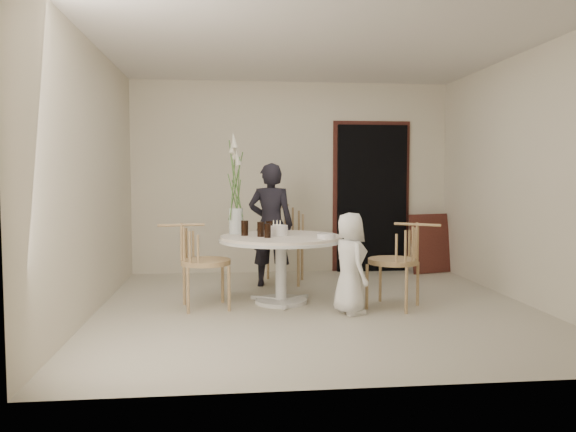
{
  "coord_description": "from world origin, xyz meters",
  "views": [
    {
      "loc": [
        -0.92,
        -5.71,
        1.36
      ],
      "look_at": [
        -0.27,
        0.3,
        0.94
      ],
      "focal_mm": 35.0,
      "sensor_mm": 36.0,
      "label": 1
    }
  ],
  "objects": [
    {
      "name": "boy",
      "position": [
        0.29,
        -0.29,
        0.51
      ],
      "size": [
        0.42,
        0.55,
        1.01
      ],
      "primitive_type": "imported",
      "rotation": [
        0.0,
        0.0,
        1.8
      ],
      "color": "white",
      "rests_on": "ground"
    },
    {
      "name": "birthday_cake",
      "position": [
        -0.39,
        0.29,
        0.79
      ],
      "size": [
        0.23,
        0.23,
        0.16
      ],
      "rotation": [
        0.0,
        0.0,
        -0.01
      ],
      "color": "white",
      "rests_on": "table"
    },
    {
      "name": "cola_tumbler_d",
      "position": [
        -0.48,
        0.28,
        0.81
      ],
      "size": [
        0.08,
        0.08,
        0.16
      ],
      "primitive_type": "cylinder",
      "rotation": [
        0.0,
        0.0,
        0.05
      ],
      "color": "black",
      "rests_on": "table"
    },
    {
      "name": "door_trim",
      "position": [
        1.15,
        2.23,
        1.11
      ],
      "size": [
        1.12,
        0.03,
        2.22
      ],
      "primitive_type": "cube",
      "color": "#5A271F",
      "rests_on": "ground"
    },
    {
      "name": "room_shell",
      "position": [
        0.0,
        0.0,
        1.62
      ],
      "size": [
        4.5,
        4.5,
        4.5
      ],
      "color": "silver",
      "rests_on": "ground"
    },
    {
      "name": "table",
      "position": [
        -0.35,
        0.25,
        0.62
      ],
      "size": [
        1.33,
        1.33,
        0.73
      ],
      "color": "silver",
      "rests_on": "ground"
    },
    {
      "name": "cola_tumbler_c",
      "position": [
        -0.74,
        0.31,
        0.81
      ],
      "size": [
        0.1,
        0.1,
        0.16
      ],
      "primitive_type": "cylinder",
      "rotation": [
        0.0,
        0.0,
        0.31
      ],
      "color": "black",
      "rests_on": "table"
    },
    {
      "name": "chair_right",
      "position": [
        0.89,
        -0.15,
        0.58
      ],
      "size": [
        0.68,
        0.67,
        0.9
      ],
      "rotation": [
        0.0,
        0.0,
        -2.17
      ],
      "color": "tan",
      "rests_on": "ground"
    },
    {
      "name": "ground",
      "position": [
        0.0,
        0.0,
        0.0
      ],
      "size": [
        4.5,
        4.5,
        0.0
      ],
      "primitive_type": "plane",
      "color": "#BBB69F",
      "rests_on": "ground"
    },
    {
      "name": "picture_frame",
      "position": [
        1.95,
        1.95,
        0.42
      ],
      "size": [
        0.66,
        0.35,
        0.83
      ],
      "primitive_type": "cube",
      "rotation": [
        -0.17,
        0.0,
        0.28
      ],
      "color": "#5A271F",
      "rests_on": "ground"
    },
    {
      "name": "cola_tumbler_b",
      "position": [
        -0.57,
        0.19,
        0.81
      ],
      "size": [
        0.09,
        0.09,
        0.16
      ],
      "primitive_type": "cylinder",
      "rotation": [
        0.0,
        0.0,
        0.38
      ],
      "color": "black",
      "rests_on": "table"
    },
    {
      "name": "chair_left",
      "position": [
        -1.27,
        0.08,
        0.58
      ],
      "size": [
        0.58,
        0.55,
        0.89
      ],
      "rotation": [
        0.0,
        0.0,
        1.74
      ],
      "color": "tan",
      "rests_on": "ground"
    },
    {
      "name": "cola_tumbler_a",
      "position": [
        -0.51,
        0.08,
        0.8
      ],
      "size": [
        0.09,
        0.09,
        0.15
      ],
      "primitive_type": "cylinder",
      "rotation": [
        0.0,
        0.0,
        0.34
      ],
      "color": "black",
      "rests_on": "table"
    },
    {
      "name": "doorway",
      "position": [
        1.15,
        2.19,
        1.05
      ],
      "size": [
        1.0,
        0.1,
        2.1
      ],
      "primitive_type": "cube",
      "color": "black",
      "rests_on": "ground"
    },
    {
      "name": "girl",
      "position": [
        -0.39,
        1.21,
        0.77
      ],
      "size": [
        0.62,
        0.47,
        1.53
      ],
      "primitive_type": "imported",
      "rotation": [
        0.0,
        0.0,
        2.94
      ],
      "color": "black",
      "rests_on": "ground"
    },
    {
      "name": "plate_stack",
      "position": [
        0.09,
        -0.03,
        0.75
      ],
      "size": [
        0.21,
        0.21,
        0.05
      ],
      "primitive_type": "cylinder",
      "rotation": [
        0.0,
        0.0,
        0.13
      ],
      "color": "white",
      "rests_on": "table"
    },
    {
      "name": "flower_vase",
      "position": [
        -0.83,
        0.52,
        1.2
      ],
      "size": [
        0.15,
        0.15,
        1.13
      ],
      "rotation": [
        0.0,
        0.0,
        0.01
      ],
      "color": "silver",
      "rests_on": "table"
    },
    {
      "name": "chair_far",
      "position": [
        -0.19,
        1.54,
        0.64
      ],
      "size": [
        0.63,
        0.67,
        1.0
      ],
      "rotation": [
        0.0,
        0.0,
        -0.23
      ],
      "color": "tan",
      "rests_on": "ground"
    }
  ]
}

